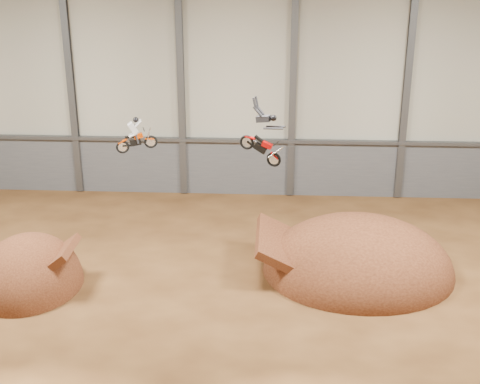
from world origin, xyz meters
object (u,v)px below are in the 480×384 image
landing_ramp (357,272)px  fmx_rider_b (257,131)px  fmx_rider_a (137,133)px  takeoff_ramp (30,286)px

landing_ramp → fmx_rider_b: size_ratio=3.57×
landing_ramp → fmx_rider_a: bearing=176.0°
takeoff_ramp → landing_ramp: 15.66m
fmx_rider_b → takeoff_ramp: bearing=-163.9°
takeoff_ramp → landing_ramp: landing_ramp is taller
fmx_rider_b → fmx_rider_a: bearing=167.4°
takeoff_ramp → fmx_rider_b: (10.61, -0.56, 7.86)m
landing_ramp → fmx_rider_a: (-10.64, 0.75, 6.67)m
fmx_rider_a → landing_ramp: bearing=-20.5°
landing_ramp → takeoff_ramp: bearing=-171.8°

